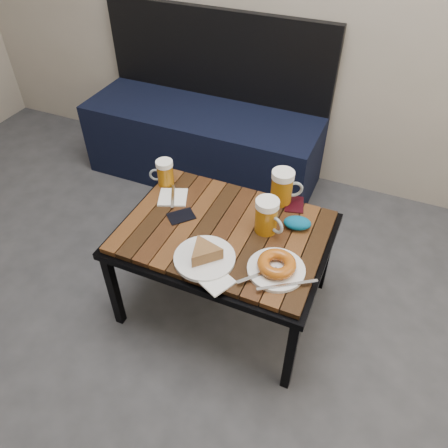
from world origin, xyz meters
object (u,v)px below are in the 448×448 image
at_px(beer_mug_left, 165,173).
at_px(beer_mug_centre, 283,187).
at_px(cafe_table, 224,237).
at_px(knit_pouch, 297,223).
at_px(beer_mug_right, 267,216).
at_px(plate_bagel, 276,266).
at_px(plate_pie, 204,255).
at_px(passport_burgundy, 294,204).
at_px(passport_navy, 181,216).
at_px(bench, 204,136).

height_order(beer_mug_left, beer_mug_centre, beer_mug_centre).
distance_m(cafe_table, knit_pouch, 0.30).
height_order(beer_mug_left, knit_pouch, beer_mug_left).
xyz_separation_m(beer_mug_right, plate_bagel, (0.11, -0.19, -0.05)).
height_order(beer_mug_centre, beer_mug_right, beer_mug_centre).
xyz_separation_m(beer_mug_right, plate_pie, (-0.16, -0.24, -0.05)).
bearing_deg(plate_pie, cafe_table, 89.92).
bearing_deg(beer_mug_right, passport_burgundy, 98.81).
xyz_separation_m(plate_pie, plate_bagel, (0.26, 0.05, -0.00)).
height_order(plate_pie, knit_pouch, plate_pie).
bearing_deg(beer_mug_centre, beer_mug_left, 163.41).
bearing_deg(passport_burgundy, beer_mug_right, -121.48).
relative_size(beer_mug_left, passport_navy, 1.14).
distance_m(cafe_table, beer_mug_right, 0.21).
distance_m(plate_pie, plate_bagel, 0.27).
xyz_separation_m(plate_bagel, passport_burgundy, (-0.05, 0.39, -0.02)).
bearing_deg(beer_mug_left, passport_navy, 112.12).
height_order(bench, cafe_table, bench).
bearing_deg(plate_pie, passport_navy, 136.76).
bearing_deg(passport_navy, beer_mug_left, 176.77).
distance_m(bench, knit_pouch, 1.15).
bearing_deg(cafe_table, beer_mug_left, 154.47).
distance_m(passport_navy, passport_burgundy, 0.48).
bearing_deg(plate_bagel, knit_pouch, 89.26).
relative_size(cafe_table, passport_navy, 7.83).
height_order(beer_mug_centre, plate_bagel, beer_mug_centre).
height_order(cafe_table, passport_burgundy, passport_burgundy).
bearing_deg(beer_mug_right, cafe_table, -133.31).
bearing_deg(passport_navy, plate_bagel, 26.57).
bearing_deg(bench, cafe_table, -60.04).
relative_size(beer_mug_right, plate_bagel, 0.56).
bearing_deg(cafe_table, beer_mug_right, 21.40).
relative_size(cafe_table, plate_pie, 3.63).
distance_m(beer_mug_right, passport_burgundy, 0.22).
bearing_deg(beer_mug_centre, passport_burgundy, -27.63).
xyz_separation_m(beer_mug_centre, passport_navy, (-0.35, -0.26, -0.07)).
distance_m(plate_bagel, passport_burgundy, 0.39).
height_order(beer_mug_right, passport_burgundy, beer_mug_right).
height_order(beer_mug_right, plate_pie, beer_mug_right).
relative_size(cafe_table, passport_burgundy, 7.72).
bearing_deg(passport_navy, passport_burgundy, 75.02).
xyz_separation_m(cafe_table, passport_navy, (-0.19, -0.00, 0.05)).
height_order(beer_mug_left, plate_bagel, beer_mug_left).
xyz_separation_m(passport_navy, knit_pouch, (0.46, 0.13, 0.02)).
distance_m(cafe_table, passport_burgundy, 0.34).
relative_size(beer_mug_centre, beer_mug_right, 1.03).
distance_m(beer_mug_left, beer_mug_right, 0.53).
relative_size(passport_navy, passport_burgundy, 0.99).
xyz_separation_m(cafe_table, knit_pouch, (0.27, 0.13, 0.07)).
bearing_deg(beer_mug_left, beer_mug_right, 145.70).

